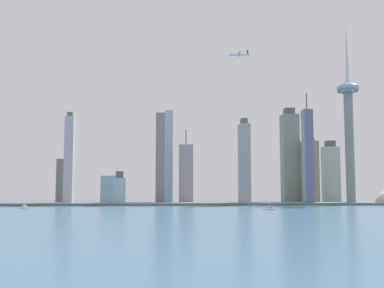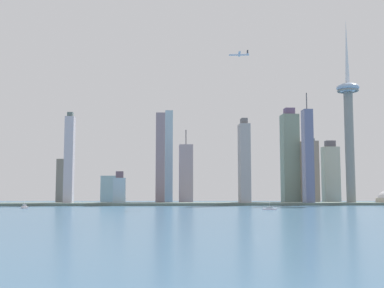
% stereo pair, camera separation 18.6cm
% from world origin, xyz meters
% --- Properties ---
extents(ground_plane, '(6000.00, 6000.00, 0.00)m').
position_xyz_m(ground_plane, '(0.00, 0.00, 0.00)').
color(ground_plane, '#3A6283').
extents(waterfront_pier, '(797.73, 57.82, 3.79)m').
position_xyz_m(waterfront_pier, '(0.00, 485.85, 1.89)').
color(waterfront_pier, slate).
rests_on(waterfront_pier, ground).
extents(observation_tower, '(35.08, 35.08, 292.67)m').
position_xyz_m(observation_tower, '(243.07, 484.35, 134.23)').
color(observation_tower, gray).
rests_on(observation_tower, ground).
extents(skyscraper_0, '(12.92, 23.08, 156.76)m').
position_xyz_m(skyscraper_0, '(-34.11, 577.13, 78.38)').
color(skyscraper_0, '#8FB3C8').
rests_on(skyscraper_0, ground).
extents(skyscraper_1, '(13.13, 16.74, 138.82)m').
position_xyz_m(skyscraper_1, '(-183.62, 488.41, 67.30)').
color(skyscraper_1, '#AFAAB8').
rests_on(skyscraper_1, ground).
extents(skyscraper_2, '(17.84, 12.45, 50.10)m').
position_xyz_m(skyscraper_2, '(-108.17, 480.83, 22.22)').
color(skyscraper_2, '#96B1C5').
rests_on(skyscraper_2, ground).
extents(skyscraper_3, '(27.27, 27.68, 161.59)m').
position_xyz_m(skyscraper_3, '(170.70, 562.50, 77.30)').
color(skyscraper_3, gray).
rests_on(skyscraper_3, ground).
extents(skyscraper_4, '(27.45, 19.70, 108.01)m').
position_xyz_m(skyscraper_4, '(246.19, 578.45, 50.69)').
color(skyscraper_4, '#9DA597').
rests_on(skyscraper_4, ground).
extents(skyscraper_5, '(25.94, 26.96, 107.07)m').
position_xyz_m(skyscraper_5, '(196.58, 541.13, 52.19)').
color(skyscraper_5, gray).
rests_on(skyscraper_5, ground).
extents(skyscraper_6, '(26.49, 15.33, 87.03)m').
position_xyz_m(skyscraper_6, '(-210.90, 596.36, 37.71)').
color(skyscraper_6, slate).
rests_on(skyscraper_6, ground).
extents(skyscraper_7, '(15.27, 26.20, 129.71)m').
position_xyz_m(skyscraper_7, '(76.90, 473.25, 62.12)').
color(skyscraper_7, '#9D999A').
rests_on(skyscraper_7, ground).
extents(skyscraper_8, '(25.87, 14.47, 45.64)m').
position_xyz_m(skyscraper_8, '(-131.14, 552.23, 22.82)').
color(skyscraper_8, '#88AEBD').
rests_on(skyscraper_8, ground).
extents(skyscraper_9, '(21.67, 25.89, 120.23)m').
position_xyz_m(skyscraper_9, '(-6.92, 539.87, 47.80)').
color(skyscraper_9, '#9E909A').
rests_on(skyscraper_9, ground).
extents(skyscraper_10, '(14.48, 26.07, 145.27)m').
position_xyz_m(skyscraper_10, '(-48.36, 532.68, 72.64)').
color(skyscraper_10, gray).
rests_on(skyscraper_10, ground).
extents(skyscraper_11, '(13.45, 18.95, 171.00)m').
position_xyz_m(skyscraper_11, '(174.85, 477.07, 72.55)').
color(skyscraper_11, slate).
rests_on(skyscraper_11, ground).
extents(boat_2, '(12.11, 16.11, 10.57)m').
position_xyz_m(boat_2, '(-214.64, 372.77, 1.80)').
color(boat_2, white).
rests_on(boat_2, ground).
extents(boat_5, '(16.25, 6.42, 10.12)m').
position_xyz_m(boat_5, '(77.41, 312.08, 1.22)').
color(boat_5, white).
rests_on(boat_5, ground).
extents(airplane, '(28.08, 25.40, 7.68)m').
position_xyz_m(airplane, '(58.91, 403.16, 207.82)').
color(airplane, silver).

